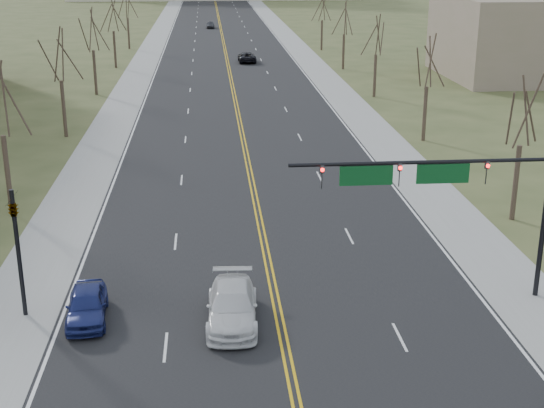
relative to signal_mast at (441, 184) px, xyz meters
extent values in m
cube|color=black|center=(-7.45, 96.50, -5.76)|extent=(20.00, 380.00, 0.01)
cube|color=black|center=(-7.45, -7.50, -5.76)|extent=(120.00, 14.00, 0.01)
cube|color=gray|center=(-19.45, 96.50, -5.75)|extent=(4.00, 380.00, 0.03)
cube|color=gray|center=(4.55, 96.50, -5.75)|extent=(4.00, 380.00, 0.03)
cube|color=gold|center=(-7.45, 96.50, -5.75)|extent=(0.42, 380.00, 0.01)
cube|color=silver|center=(-17.25, 96.50, -5.75)|extent=(0.15, 380.00, 0.01)
cube|color=silver|center=(2.35, 96.50, -5.75)|extent=(0.15, 380.00, 0.01)
cylinder|color=black|center=(5.05, 0.00, -2.16)|extent=(0.24, 0.24, 7.20)
cylinder|color=black|center=(-0.95, 0.00, 1.04)|extent=(12.00, 0.18, 0.18)
imported|color=black|center=(2.05, 0.00, 0.49)|extent=(0.35, 0.40, 1.10)
sphere|color=#FF0C0C|center=(2.05, -0.15, 0.84)|extent=(0.18, 0.18, 0.18)
imported|color=black|center=(-1.95, 0.00, 0.49)|extent=(0.35, 0.40, 1.10)
sphere|color=#FF0C0C|center=(-1.95, -0.15, 0.84)|extent=(0.18, 0.18, 0.18)
imported|color=black|center=(-5.45, 0.00, 0.49)|extent=(0.35, 0.40, 1.10)
sphere|color=#FF0C0C|center=(-5.45, -0.15, 0.84)|extent=(0.18, 0.18, 0.18)
cube|color=#0C4C1E|center=(0.05, 0.00, 0.49)|extent=(2.40, 0.12, 0.90)
cube|color=#0C4C1E|center=(-3.45, 0.00, 0.49)|extent=(2.40, 0.12, 0.90)
cylinder|color=black|center=(-18.95, 0.00, -2.76)|extent=(0.20, 0.20, 6.00)
imported|color=black|center=(-18.95, 0.00, -0.56)|extent=(0.32, 0.36, 0.99)
cylinder|color=#3C3323|center=(8.05, 10.50, -3.42)|extent=(0.32, 0.32, 4.68)
cylinder|color=#3C3323|center=(-22.95, 14.50, -3.29)|extent=(0.32, 0.32, 4.95)
cylinder|color=#3C3323|center=(8.05, 30.50, -3.42)|extent=(0.32, 0.32, 4.68)
cylinder|color=#3C3323|center=(-22.95, 34.50, -3.29)|extent=(0.32, 0.32, 4.95)
cylinder|color=#3C3323|center=(8.05, 50.50, -3.42)|extent=(0.32, 0.32, 4.68)
cylinder|color=#3C3323|center=(-22.95, 54.50, -3.29)|extent=(0.32, 0.32, 4.95)
cylinder|color=#3C3323|center=(8.05, 70.50, -3.42)|extent=(0.32, 0.32, 4.68)
cylinder|color=#3C3323|center=(-22.95, 74.50, -3.29)|extent=(0.32, 0.32, 4.95)
cylinder|color=#3C3323|center=(8.05, 90.50, -3.42)|extent=(0.32, 0.32, 4.68)
cylinder|color=#3C3323|center=(-22.95, 94.50, -3.29)|extent=(0.32, 0.32, 4.95)
imported|color=silver|center=(-9.57, -1.50, -4.96)|extent=(2.47, 5.56, 1.58)
imported|color=navy|center=(-16.04, -0.72, -5.02)|extent=(2.05, 4.43, 1.47)
imported|color=black|center=(-4.65, 78.12, -5.02)|extent=(2.54, 5.29, 1.46)
imported|color=#414347|center=(-9.50, 126.31, -5.07)|extent=(1.62, 4.01, 1.37)
camera|label=1|loc=(-10.38, -31.84, 10.19)|focal=50.00mm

